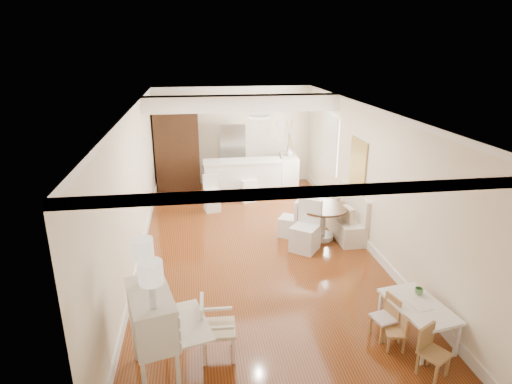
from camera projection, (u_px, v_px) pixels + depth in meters
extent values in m
plane|color=brown|center=(255.00, 249.00, 8.59)|extent=(9.00, 9.00, 0.00)
cube|color=white|center=(255.00, 109.00, 7.68)|extent=(4.50, 9.00, 0.04)
cube|color=white|center=(233.00, 136.00, 12.35)|extent=(4.50, 0.04, 2.80)
cube|color=white|center=(325.00, 330.00, 3.92)|extent=(4.50, 0.04, 2.80)
cube|color=white|center=(134.00, 188.00, 7.83)|extent=(0.04, 9.00, 2.80)
cube|color=white|center=(368.00, 178.00, 8.44)|extent=(0.04, 9.00, 2.80)
cube|color=white|center=(242.00, 103.00, 9.80)|extent=(4.50, 0.45, 0.36)
cube|color=tan|center=(358.00, 164.00, 8.85)|extent=(0.04, 0.84, 1.04)
cube|color=white|center=(330.00, 144.00, 10.63)|extent=(0.04, 1.10, 1.40)
cylinder|color=#381E11|center=(191.00, 122.00, 12.02)|extent=(0.30, 0.03, 0.30)
cylinder|color=white|center=(260.00, 116.00, 7.23)|extent=(0.36, 0.36, 0.08)
cube|color=silver|center=(153.00, 337.00, 5.07)|extent=(1.14, 1.16, 1.20)
cube|color=white|center=(218.00, 328.00, 5.53)|extent=(0.50, 0.50, 0.84)
cube|color=silver|center=(417.00, 321.00, 5.91)|extent=(0.80, 1.15, 0.53)
cube|color=#A57C4B|center=(395.00, 331.00, 5.71)|extent=(0.30, 0.30, 0.53)
cube|color=tan|center=(384.00, 317.00, 5.92)|extent=(0.37, 0.37, 0.63)
cube|color=#987245|center=(434.00, 353.00, 5.21)|extent=(0.43, 0.43, 0.66)
cube|color=silver|center=(344.00, 212.00, 9.17)|extent=(0.52, 1.60, 0.98)
cylinder|color=#452916|center=(322.00, 223.00, 8.96)|extent=(1.33, 1.33, 0.72)
cube|color=silver|center=(305.00, 227.00, 8.40)|extent=(0.69, 0.69, 1.01)
cube|color=silver|center=(290.00, 217.00, 9.07)|extent=(0.56, 0.55, 0.84)
cube|color=white|center=(243.00, 179.00, 11.34)|extent=(2.05, 0.65, 1.03)
cube|color=white|center=(212.00, 193.00, 10.44)|extent=(0.42, 0.42, 0.90)
cube|color=white|center=(247.00, 184.00, 11.12)|extent=(0.48, 0.48, 0.95)
cube|color=#381E11|center=(177.00, 149.00, 11.91)|extent=(1.20, 0.60, 2.30)
imported|color=silver|center=(245.00, 155.00, 12.22)|extent=(0.75, 0.65, 1.80)
cube|color=silver|center=(289.00, 173.00, 11.98)|extent=(0.58, 1.08, 0.98)
imported|color=#5F9A5A|center=(419.00, 291.00, 6.07)|extent=(0.15, 0.15, 0.09)
imported|color=silver|center=(289.00, 152.00, 11.83)|extent=(0.25, 0.25, 0.21)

